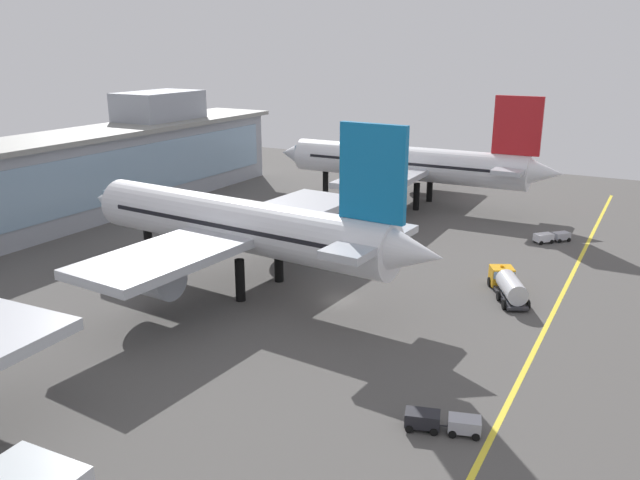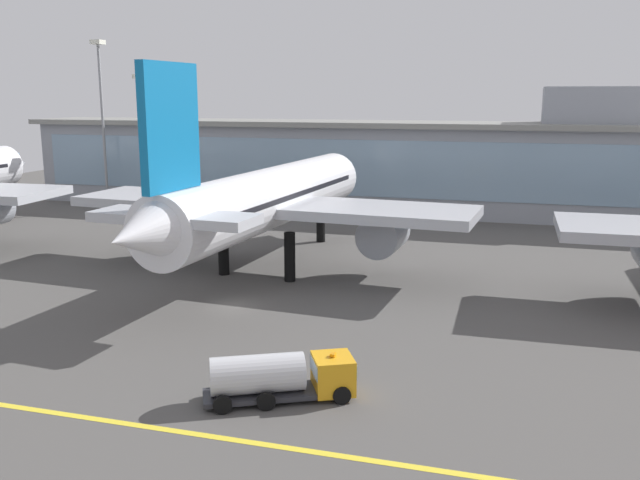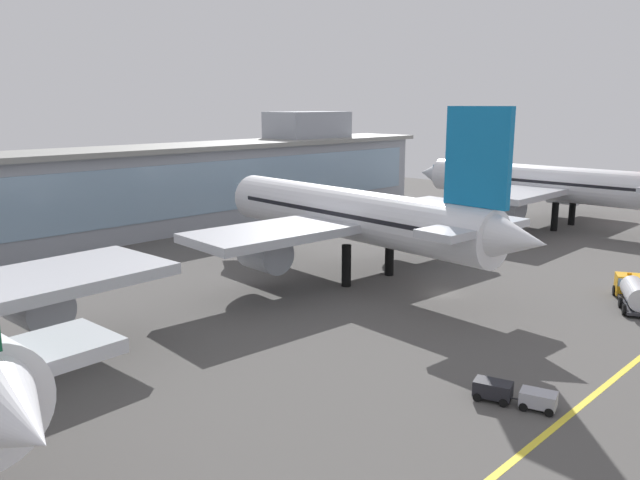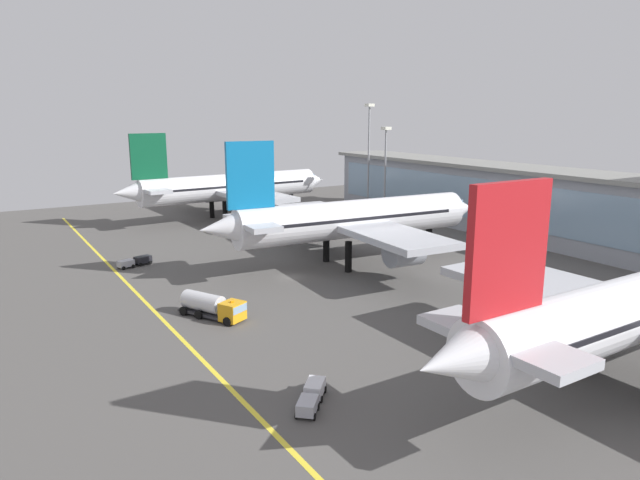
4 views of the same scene
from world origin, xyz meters
The scene contains 6 objects.
ground_plane centered at (0.00, 0.00, 0.00)m, with size 180.00×180.00×0.00m, color #514F4C.
terminal_building centered at (1.60, 53.75, 7.51)m, with size 115.61×14.00×19.20m.
airliner_near_right centered at (-1.38, 12.36, 7.49)m, with size 42.80×50.69×20.45m.
airliner_far_right centered at (46.97, 10.15, 7.27)m, with size 40.77×52.63×19.85m.
fuel_tanker_truck centered at (10.53, -16.47, 1.51)m, with size 9.15×6.31×2.90m.
baggage_tug_near centered at (-18.96, -18.47, 0.79)m, with size 3.18×5.80×1.40m.
Camera 3 is at (-57.59, -37.39, 20.56)m, focal length 35.43 mm.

